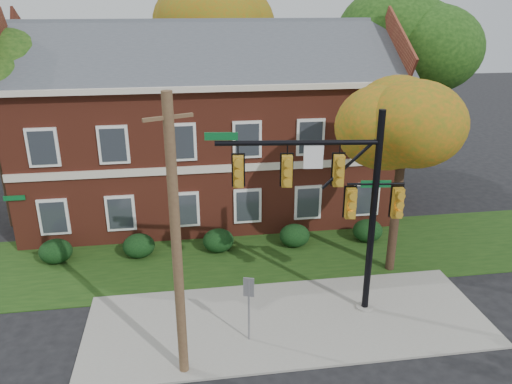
{
  "coord_description": "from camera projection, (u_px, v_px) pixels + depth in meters",
  "views": [
    {
      "loc": [
        -3.29,
        -13.43,
        10.58
      ],
      "look_at": [
        -0.84,
        3.0,
        4.2
      ],
      "focal_mm": 35.0,
      "sensor_mm": 36.0,
      "label": 1
    }
  ],
  "objects": [
    {
      "name": "apartment_building",
      "position": [
        208.0,
        117.0,
        25.62
      ],
      "size": [
        18.8,
        8.8,
        9.74
      ],
      "color": "maroon",
      "rests_on": "ground"
    },
    {
      "name": "tree_far_rear",
      "position": [
        220.0,
        30.0,
        31.67
      ],
      "size": [
        6.84,
        6.46,
        11.52
      ],
      "color": "black",
      "rests_on": "ground"
    },
    {
      "name": "utility_pole",
      "position": [
        176.0,
        245.0,
        13.67
      ],
      "size": [
        1.26,
        0.59,
        8.53
      ],
      "rotation": [
        0.0,
        0.0,
        0.39
      ],
      "color": "brown",
      "rests_on": "ground"
    },
    {
      "name": "hedge_right",
      "position": [
        295.0,
        235.0,
        22.86
      ],
      "size": [
        1.4,
        1.26,
        1.05
      ],
      "primitive_type": "ellipsoid",
      "color": "black",
      "rests_on": "ground"
    },
    {
      "name": "grass_strip",
      "position": [
        265.0,
        255.0,
        22.18
      ],
      "size": [
        30.0,
        6.0,
        0.04
      ],
      "primitive_type": "cube",
      "color": "#193811",
      "rests_on": "ground"
    },
    {
      "name": "hedge_center",
      "position": [
        218.0,
        240.0,
        22.37
      ],
      "size": [
        1.4,
        1.26,
        1.05
      ],
      "primitive_type": "ellipsoid",
      "color": "black",
      "rests_on": "ground"
    },
    {
      "name": "sign_post",
      "position": [
        249.0,
        299.0,
        16.0
      ],
      "size": [
        0.34,
        0.15,
        2.41
      ],
      "rotation": [
        0.0,
        0.0,
        -0.32
      ],
      "color": "slate",
      "rests_on": "ground"
    },
    {
      "name": "tree_right_rear",
      "position": [
        415.0,
        50.0,
        26.85
      ],
      "size": [
        6.3,
        5.95,
        10.62
      ],
      "color": "black",
      "rests_on": "ground"
    },
    {
      "name": "traffic_signal",
      "position": [
        335.0,
        193.0,
        16.57
      ],
      "size": [
        6.61,
        1.02,
        7.4
      ],
      "rotation": [
        0.0,
        0.0,
        -0.12
      ],
      "color": "gray",
      "rests_on": "ground"
    },
    {
      "name": "tree_near_right",
      "position": [
        414.0,
        113.0,
        18.55
      ],
      "size": [
        4.5,
        4.25,
        8.58
      ],
      "color": "black",
      "rests_on": "ground"
    },
    {
      "name": "hedge_left",
      "position": [
        139.0,
        246.0,
        21.89
      ],
      "size": [
        1.4,
        1.26,
        1.05
      ],
      "primitive_type": "ellipsoid",
      "color": "black",
      "rests_on": "ground"
    },
    {
      "name": "ground",
      "position": [
        294.0,
        340.0,
        16.65
      ],
      "size": [
        120.0,
        120.0,
        0.0
      ],
      "primitive_type": "plane",
      "color": "black",
      "rests_on": "ground"
    },
    {
      "name": "sidewalk",
      "position": [
        288.0,
        321.0,
        17.56
      ],
      "size": [
        14.0,
        5.0,
        0.08
      ],
      "primitive_type": "cube",
      "color": "gray",
      "rests_on": "ground"
    },
    {
      "name": "hedge_far_left",
      "position": [
        56.0,
        251.0,
        21.41
      ],
      "size": [
        1.4,
        1.26,
        1.05
      ],
      "primitive_type": "ellipsoid",
      "color": "black",
      "rests_on": "ground"
    },
    {
      "name": "hedge_far_right",
      "position": [
        368.0,
        231.0,
        23.34
      ],
      "size": [
        1.4,
        1.26,
        1.05
      ],
      "primitive_type": "ellipsoid",
      "color": "black",
      "rests_on": "ground"
    }
  ]
}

